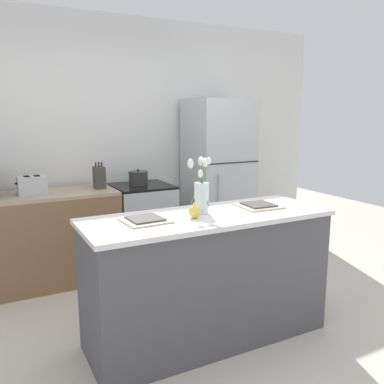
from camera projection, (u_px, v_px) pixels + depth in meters
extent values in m
plane|color=beige|center=(207.00, 336.00, 3.07)|extent=(10.00, 10.00, 0.00)
cube|color=silver|center=(120.00, 142.00, 4.56)|extent=(5.20, 0.08, 2.70)
cube|color=#4C4C51|center=(208.00, 279.00, 2.98)|extent=(1.76, 0.62, 0.92)
cube|color=silver|center=(208.00, 217.00, 2.90)|extent=(1.80, 0.66, 0.03)
cube|color=brown|center=(29.00, 243.00, 3.90)|extent=(1.68, 0.60, 0.88)
cube|color=tan|center=(26.00, 196.00, 3.81)|extent=(1.68, 0.60, 0.03)
cube|color=#B2B5B7|center=(143.00, 227.00, 4.43)|extent=(0.60, 0.60, 0.89)
cube|color=black|center=(142.00, 186.00, 4.34)|extent=(0.60, 0.60, 0.02)
cube|color=black|center=(153.00, 237.00, 4.17)|extent=(0.42, 0.01, 0.29)
cube|color=#B7BABC|center=(218.00, 178.00, 4.77)|extent=(0.68, 0.64, 1.82)
cube|color=black|center=(233.00, 163.00, 4.45)|extent=(0.67, 0.01, 0.01)
cylinder|color=#B2B5B7|center=(219.00, 210.00, 4.44)|extent=(0.02, 0.02, 0.79)
cylinder|color=silver|center=(201.00, 198.00, 2.90)|extent=(0.11, 0.11, 0.22)
cylinder|color=#3D8438|center=(203.00, 186.00, 2.90)|extent=(0.04, 0.01, 0.29)
ellipsoid|color=white|center=(205.00, 162.00, 2.88)|extent=(0.04, 0.04, 0.07)
cylinder|color=#3D8438|center=(201.00, 185.00, 2.91)|extent=(0.03, 0.05, 0.29)
ellipsoid|color=white|center=(201.00, 161.00, 2.91)|extent=(0.04, 0.04, 0.07)
cylinder|color=#3D8438|center=(199.00, 186.00, 2.89)|extent=(0.11, 0.07, 0.27)
ellipsoid|color=white|center=(190.00, 164.00, 2.86)|extent=(0.05, 0.05, 0.07)
cylinder|color=#3D8438|center=(201.00, 191.00, 2.88)|extent=(0.04, 0.04, 0.22)
ellipsoid|color=white|center=(200.00, 174.00, 2.83)|extent=(0.04, 0.04, 0.06)
cylinder|color=#3D8438|center=(203.00, 184.00, 2.88)|extent=(0.05, 0.10, 0.31)
ellipsoid|color=white|center=(209.00, 161.00, 2.82)|extent=(0.03, 0.03, 0.05)
ellipsoid|color=#E5CC4C|center=(194.00, 212.00, 2.78)|extent=(0.08, 0.08, 0.09)
cone|color=#E5CC4C|center=(194.00, 204.00, 2.77)|extent=(0.04, 0.04, 0.04)
cylinder|color=brown|center=(194.00, 201.00, 2.76)|extent=(0.01, 0.01, 0.02)
cube|color=beige|center=(145.00, 220.00, 2.71)|extent=(0.31, 0.31, 0.01)
cube|color=#514C47|center=(145.00, 219.00, 2.70)|extent=(0.23, 0.23, 0.01)
cube|color=beige|center=(259.00, 206.00, 3.13)|extent=(0.31, 0.31, 0.01)
cube|color=#514C47|center=(259.00, 204.00, 3.13)|extent=(0.23, 0.23, 0.01)
cube|color=#B7BABC|center=(32.00, 185.00, 3.83)|extent=(0.26, 0.18, 0.17)
cube|color=black|center=(26.00, 177.00, 3.80)|extent=(0.05, 0.11, 0.01)
cube|color=black|center=(37.00, 176.00, 3.84)|extent=(0.05, 0.11, 0.01)
cube|color=black|center=(16.00, 184.00, 3.76)|extent=(0.02, 0.02, 0.02)
cylinder|color=#2D2D2D|center=(138.00, 179.00, 4.34)|extent=(0.20, 0.20, 0.13)
cylinder|color=#2D2D2D|center=(138.00, 172.00, 4.33)|extent=(0.21, 0.21, 0.01)
sphere|color=black|center=(138.00, 170.00, 4.33)|extent=(0.02, 0.02, 0.02)
cube|color=#3D3833|center=(99.00, 178.00, 4.12)|extent=(0.10, 0.14, 0.22)
cylinder|color=black|center=(96.00, 165.00, 4.09)|extent=(0.01, 0.01, 0.05)
cylinder|color=black|center=(99.00, 164.00, 4.10)|extent=(0.01, 0.01, 0.05)
cylinder|color=black|center=(102.00, 164.00, 4.11)|extent=(0.01, 0.01, 0.05)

